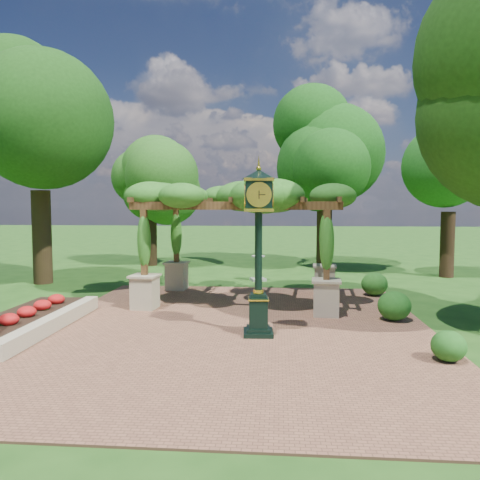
{
  "coord_description": "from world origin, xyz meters",
  "views": [
    {
      "loc": [
        1.08,
        -10.76,
        3.2
      ],
      "look_at": [
        0.0,
        2.5,
        2.2
      ],
      "focal_mm": 35.0,
      "sensor_mm": 36.0,
      "label": 1
    }
  ],
  "objects": [
    {
      "name": "ground",
      "position": [
        0.0,
        0.0,
        0.0
      ],
      "size": [
        120.0,
        120.0,
        0.0
      ],
      "primitive_type": "plane",
      "color": "#1E4714",
      "rests_on": "ground"
    },
    {
      "name": "brick_plaza",
      "position": [
        0.0,
        1.0,
        0.02
      ],
      "size": [
        10.0,
        12.0,
        0.04
      ],
      "primitive_type": "cube",
      "color": "brown",
      "rests_on": "ground"
    },
    {
      "name": "border_wall",
      "position": [
        -4.6,
        0.5,
        0.2
      ],
      "size": [
        0.35,
        5.0,
        0.4
      ],
      "primitive_type": "cube",
      "color": "#C6B793",
      "rests_on": "ground"
    },
    {
      "name": "flower_bed",
      "position": [
        -5.5,
        0.5,
        0.18
      ],
      "size": [
        1.5,
        5.0,
        0.36
      ],
      "primitive_type": "cube",
      "color": "red",
      "rests_on": "ground"
    },
    {
      "name": "pedestal_clock",
      "position": [
        0.62,
        0.42,
        2.45
      ],
      "size": [
        0.86,
        0.86,
        4.09
      ],
      "rotation": [
        0.0,
        0.0,
        0.07
      ],
      "color": "black",
      "rests_on": "brick_plaza"
    },
    {
      "name": "pergola",
      "position": [
        -0.11,
        4.46,
        3.26
      ],
      "size": [
        6.63,
        4.48,
        3.98
      ],
      "rotation": [
        0.0,
        0.0,
        -0.08
      ],
      "color": "tan",
      "rests_on": "brick_plaza"
    },
    {
      "name": "sundial",
      "position": [
        0.25,
        8.84,
        0.47
      ],
      "size": [
        0.75,
        0.75,
        1.07
      ],
      "rotation": [
        0.0,
        0.0,
        0.35
      ],
      "color": "#9B9C93",
      "rests_on": "ground"
    },
    {
      "name": "shrub_front",
      "position": [
        4.54,
        -1.19,
        0.35
      ],
      "size": [
        0.8,
        0.8,
        0.63
      ],
      "primitive_type": "ellipsoid",
      "rotation": [
        0.0,
        0.0,
        -0.16
      ],
      "color": "#1D5418",
      "rests_on": "brick_plaza"
    },
    {
      "name": "shrub_mid",
      "position": [
        4.27,
        2.16,
        0.44
      ],
      "size": [
        1.11,
        1.11,
        0.8
      ],
      "primitive_type": "ellipsoid",
      "rotation": [
        0.0,
        0.0,
        0.28
      ],
      "color": "#1D5417",
      "rests_on": "brick_plaza"
    },
    {
      "name": "shrub_back",
      "position": [
        4.45,
        5.71,
        0.44
      ],
      "size": [
        0.99,
        0.99,
        0.81
      ],
      "primitive_type": "ellipsoid",
      "rotation": [
        0.0,
        0.0,
        -0.11
      ],
      "color": "#26621C",
      "rests_on": "brick_plaza"
    },
    {
      "name": "tree_west_near",
      "position": [
        -8.49,
        7.45,
        6.7
      ],
      "size": [
        4.69,
        4.69,
        9.77
      ],
      "color": "#372716",
      "rests_on": "ground"
    },
    {
      "name": "tree_west_far",
      "position": [
        -5.59,
        13.36,
        4.87
      ],
      "size": [
        3.42,
        3.42,
        7.11
      ],
      "color": "black",
      "rests_on": "ground"
    },
    {
      "name": "tree_north",
      "position": [
        3.42,
        13.19,
        6.21
      ],
      "size": [
        4.61,
        4.61,
        9.05
      ],
      "color": "#332214",
      "rests_on": "ground"
    },
    {
      "name": "tree_east_far",
      "position": [
        8.55,
        10.49,
        5.13
      ],
      "size": [
        3.73,
        3.73,
        7.49
      ],
      "color": "#321F13",
      "rests_on": "ground"
    }
  ]
}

